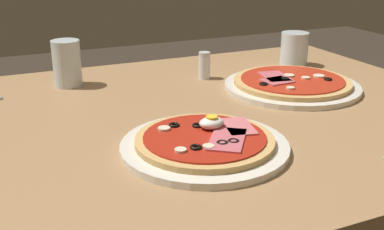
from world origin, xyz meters
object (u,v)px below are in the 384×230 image
at_px(dining_table, 186,162).
at_px(salt_shaker, 204,66).
at_px(pizza_foreground, 205,143).
at_px(water_glass_near, 67,66).
at_px(water_glass_far, 294,51).
at_px(pizza_across_left, 292,84).

height_order(dining_table, salt_shaker, salt_shaker).
height_order(dining_table, pizza_foreground, pizza_foreground).
bearing_deg(pizza_foreground, water_glass_near, 106.61).
relative_size(dining_table, salt_shaker, 18.68).
bearing_deg(water_glass_near, salt_shaker, -13.44).
height_order(pizza_foreground, water_glass_far, water_glass_far).
xyz_separation_m(dining_table, pizza_across_left, (0.29, 0.05, 0.12)).
height_order(dining_table, pizza_across_left, pizza_across_left).
xyz_separation_m(pizza_foreground, water_glass_far, (0.46, 0.40, 0.03)).
bearing_deg(dining_table, salt_shaker, 56.15).
relative_size(pizza_foreground, water_glass_near, 2.58).
height_order(pizza_foreground, pizza_across_left, pizza_foreground).
xyz_separation_m(water_glass_far, salt_shaker, (-0.28, -0.02, -0.01)).
relative_size(pizza_across_left, salt_shaker, 4.67).
xyz_separation_m(dining_table, water_glass_far, (0.42, 0.23, 0.15)).
distance_m(water_glass_near, salt_shaker, 0.33).
relative_size(pizza_foreground, water_glass_far, 3.07).
distance_m(water_glass_near, water_glass_far, 0.60).
relative_size(dining_table, pizza_across_left, 4.00).
relative_size(water_glass_near, salt_shaker, 1.62).
bearing_deg(pizza_across_left, dining_table, -169.78).
relative_size(dining_table, water_glass_near, 11.53).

